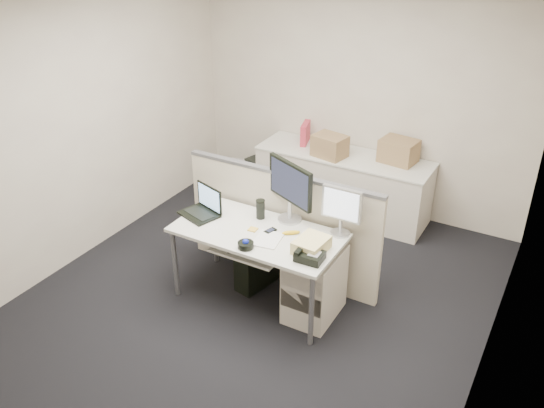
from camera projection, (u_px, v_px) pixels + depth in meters
The scene contains 28 objects.
floor at pixel (259, 298), 5.42m from camera, with size 4.00×4.50×0.01m, color black.
wall_back at pixel (359, 95), 6.51m from camera, with size 4.00×0.02×2.70m, color beige.
wall_front at pixel (40, 321), 3.06m from camera, with size 4.00×0.02×2.70m, color beige.
wall_left at pixel (82, 126), 5.65m from camera, with size 0.02×4.50×2.70m, color beige.
wall_right at pixel (509, 228), 3.91m from camera, with size 0.02×4.50×2.70m, color beige.
desk at pixel (258, 238), 5.11m from camera, with size 1.50×0.75×0.73m.
keyboard_tray at pixel (247, 251), 4.99m from camera, with size 0.62×0.32×0.02m, color silver.
drawer_pedestal at pixel (315, 284), 5.07m from camera, with size 0.40×0.55×0.65m, color beige.
cubicle_partition at pixel (282, 227), 5.50m from camera, with size 2.00×0.06×1.10m, color beige.
back_counter at pixel (342, 185), 6.73m from camera, with size 2.00×0.60×0.72m, color beige.
monitor_main at pixel (290, 192), 5.12m from camera, with size 0.57×0.22×0.57m, color black.
monitor_small at pixel (341, 212), 4.93m from camera, with size 0.36×0.18×0.44m, color #B7B7BC.
laptop at pixel (198, 203), 5.27m from camera, with size 0.35×0.26×0.26m, color black.
trackball at pixel (246, 245), 4.83m from camera, with size 0.14×0.14×0.05m, color black.
desk_phone at pixel (310, 256), 4.66m from camera, with size 0.22×0.18×0.07m, color black.
paper_stack at pixel (268, 239), 4.95m from camera, with size 0.22×0.27×0.01m, color silver.
sticky_pad at pixel (253, 229), 5.09m from camera, with size 0.07×0.07×0.01m, color gold.
travel_mug at pixel (260, 210), 5.25m from camera, with size 0.08×0.08×0.17m, color black.
banana at pixel (291, 233), 5.02m from camera, with size 0.16×0.04×0.04m, color yellow.
cellphone at pixel (270, 231), 5.07m from camera, with size 0.06×0.11×0.02m, color black.
manila_folders at pixel (311, 245), 4.77m from camera, with size 0.23×0.30×0.11m, color #E1CF7F.
keyboard at pixel (254, 249), 4.99m from camera, with size 0.45×0.16×0.02m, color black.
pc_tower_desk at pixel (258, 264), 5.52m from camera, with size 0.19×0.48×0.45m, color black.
pc_tower_spare_dark at pixel (264, 172), 7.35m from camera, with size 0.20×0.49×0.46m, color black.
pc_tower_spare_silver at pixel (235, 181), 7.13m from camera, with size 0.19×0.46×0.43m, color #B7B7BC.
cardboard_box_left at pixel (330, 147), 6.46m from camera, with size 0.36×0.27×0.27m, color #92764F.
cardboard_box_right at pixel (398, 152), 6.32m from camera, with size 0.38×0.30×0.28m, color #92764F.
red_binder at pixel (305, 134), 6.81m from camera, with size 0.07×0.29×0.27m, color #B92D3F.
Camera 1 is at (2.26, -3.73, 3.34)m, focal length 38.00 mm.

